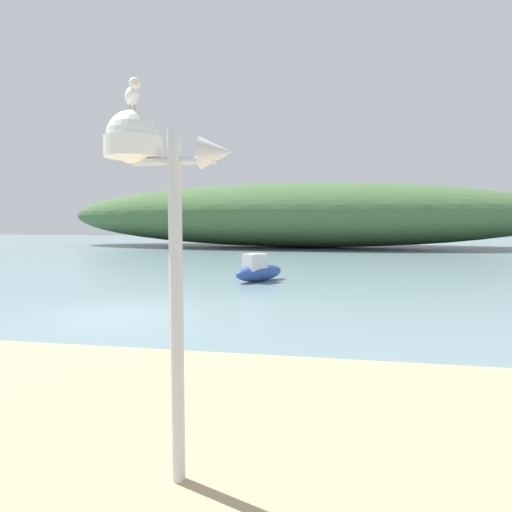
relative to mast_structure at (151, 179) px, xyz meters
name	(u,v)px	position (x,y,z in m)	size (l,w,h in m)	color
ground_plane	(126,315)	(-3.96, 7.34, -2.90)	(120.00, 120.00, 0.00)	gray
distant_hill	(303,215)	(-1.57, 39.28, 0.16)	(46.93, 12.85, 6.11)	#476B3D
mast_structure	(151,179)	(0.00, 0.00, 0.00)	(1.13, 0.50, 3.29)	silver
seagull_on_radar	(133,93)	(-0.15, -0.01, 0.73)	(0.27, 0.32, 0.25)	orange
motorboat_mid_channel	(258,270)	(-1.59, 14.49, -2.44)	(2.10, 2.59, 1.17)	#2D4C9E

